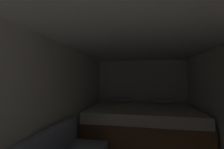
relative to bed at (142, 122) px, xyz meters
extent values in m
cube|color=silver|center=(0.00, 0.92, 0.61)|extent=(2.67, 0.05, 1.95)
cube|color=silver|center=(-1.31, -1.47, 0.61)|extent=(0.05, 4.73, 1.95)
cube|color=white|center=(0.00, -1.47, 1.61)|extent=(2.67, 4.73, 0.05)
cube|color=brown|center=(0.00, -0.01, -0.11)|extent=(2.45, 1.71, 0.50)
cube|color=beige|center=(0.00, -0.01, 0.25)|extent=(2.41, 1.67, 0.22)
ellipsoid|color=white|center=(-0.55, 0.65, 0.43)|extent=(0.59, 0.29, 0.15)
ellipsoid|color=white|center=(0.55, 0.65, 0.43)|extent=(0.59, 0.29, 0.15)
camera|label=1|loc=(-0.02, -3.67, 0.99)|focal=24.12mm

